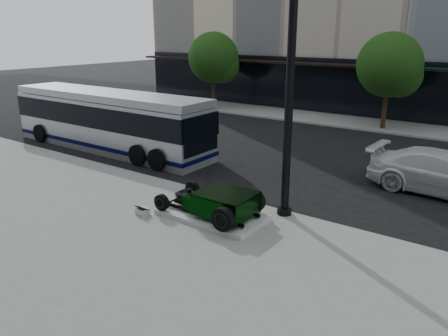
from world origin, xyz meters
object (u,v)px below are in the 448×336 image
Objects in this scene: hot_rod at (220,203)px; transit_bus at (109,120)px; white_sedan at (445,173)px; lamppost at (290,93)px.

hot_rod is 10.94m from transit_bus.
lamppost is at bearing 147.75° from white_sedan.
lamppost is 7.35m from white_sedan.
hot_rod is 0.27× the size of transit_bus.
lamppost is (1.43, 1.57, 3.35)m from hot_rod.
lamppost is at bearing -12.75° from transit_bus.
hot_rod is at bearing -132.41° from lamppost.
transit_bus is 2.22× the size of white_sedan.
transit_bus is at bearing 157.50° from hot_rod.
white_sedan is at bearing 53.21° from hot_rod.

